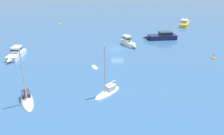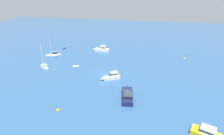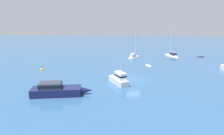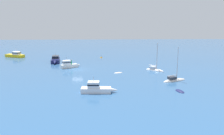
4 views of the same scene
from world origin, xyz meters
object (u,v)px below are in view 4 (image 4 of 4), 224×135
Objects in this scene: sailboat at (155,70)px; powerboat at (55,60)px; powerboat_1 at (97,88)px; channel_buoy at (101,58)px; launch at (15,55)px; rib at (118,73)px; skiff at (180,91)px; cabin_cruiser at (69,65)px; ketch at (174,80)px.

powerboat is (-25.94, 11.92, 0.52)m from sailboat.
powerboat is at bearing 116.27° from powerboat_1.
sailboat reaches higher than powerboat.
sailboat reaches higher than channel_buoy.
launch reaches higher than rib.
sailboat reaches higher than rib.
sailboat is at bearing 176.05° from launch.
powerboat_1 reaches higher than skiff.
cabin_cruiser is 16.78m from channel_buoy.
rib is (-8.92, -2.30, -0.20)m from sailboat.
powerboat is at bearing -152.39° from channel_buoy.
sailboat is 0.97× the size of ketch.
launch is 26.19m from cabin_cruiser.
ketch is at bearing 157.53° from skiff.
cabin_cruiser is (-20.98, 4.00, 0.58)m from sailboat.
channel_buoy reaches higher than skiff.
launch is at bearing -169.24° from sailboat.
skiff is 2.17× the size of channel_buoy.
channel_buoy is (12.99, 6.79, -0.71)m from powerboat.
skiff is at bearing -71.36° from cabin_cruiser.
channel_buoy is at bearing -99.97° from rib.
rib is 0.30× the size of ketch.
launch is 3.54× the size of rib.
ketch is 6.43× the size of channel_buoy.
sailboat is at bearing -55.32° from channel_buoy.
powerboat is at bearing 94.33° from cabin_cruiser.
launch is 3.14× the size of skiff.
launch is 39.55m from rib.
rib is 13.18m from ketch.
cabin_cruiser is at bearing -118.62° from channel_buoy.
channel_buoy is at bearing 110.13° from powerboat.
launch is 17.44m from powerboat.
rib is at bearing -127.14° from sailboat.
cabin_cruiser reaches higher than skiff.
powerboat_1 is at bearing 51.40° from rib.
sailboat is at bearing 173.63° from rib.
launch is 46.74m from powerboat_1.
ketch is (10.85, -7.48, 0.13)m from rib.
rib is at bearing -79.13° from channel_buoy.
cabin_cruiser reaches higher than rib.
powerboat_1 is at bearing 149.11° from launch.
ketch is at bearing 167.57° from launch.
ketch is at bearing -58.78° from cabin_cruiser.
powerboat is 1.26× the size of powerboat_1.
sailboat is at bearing 77.50° from ketch.
powerboat_1 reaches higher than powerboat.
launch reaches higher than skiff.
skiff is at bearing -68.75° from channel_buoy.
ketch reaches higher than channel_buoy.
rib is at bearing 42.64° from powerboat.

